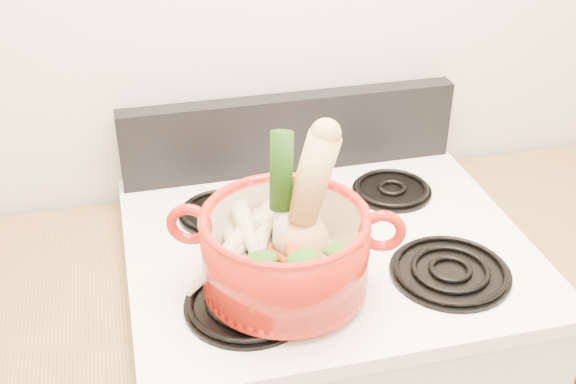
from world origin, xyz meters
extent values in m
cube|color=white|center=(0.00, 1.75, 1.30)|extent=(3.50, 0.02, 2.60)
cube|color=white|center=(0.00, 1.40, 0.93)|extent=(0.78, 0.67, 0.03)
cube|color=black|center=(0.00, 1.70, 1.04)|extent=(0.76, 0.05, 0.18)
cylinder|color=black|center=(-0.19, 1.24, 0.96)|extent=(0.22, 0.22, 0.02)
cylinder|color=black|center=(0.19, 1.24, 0.96)|extent=(0.22, 0.22, 0.02)
cylinder|color=black|center=(-0.19, 1.54, 0.96)|extent=(0.17, 0.17, 0.02)
cylinder|color=black|center=(0.19, 1.54, 0.96)|extent=(0.17, 0.17, 0.02)
cylinder|color=#B51B0F|center=(-0.12, 1.26, 1.04)|extent=(0.36, 0.36, 0.14)
torus|color=#B51B0F|center=(-0.27, 1.31, 1.09)|extent=(0.08, 0.04, 0.08)
torus|color=#B51B0F|center=(0.04, 1.22, 1.09)|extent=(0.08, 0.04, 0.08)
cylinder|color=beige|center=(-0.11, 1.30, 1.13)|extent=(0.07, 0.09, 0.26)
ellipsoid|color=tan|center=(-0.07, 1.36, 1.02)|extent=(0.11, 0.09, 0.05)
cone|color=beige|center=(-0.19, 1.30, 1.02)|extent=(0.07, 0.24, 0.06)
cone|color=beige|center=(-0.17, 1.27, 1.03)|extent=(0.11, 0.23, 0.07)
cone|color=beige|center=(-0.16, 1.30, 1.04)|extent=(0.08, 0.20, 0.06)
cone|color=beige|center=(-0.23, 1.28, 1.04)|extent=(0.17, 0.17, 0.06)
cone|color=beige|center=(-0.17, 1.32, 1.04)|extent=(0.18, 0.19, 0.06)
cone|color=beige|center=(-0.17, 1.30, 1.05)|extent=(0.06, 0.24, 0.06)
cone|color=red|center=(-0.14, 1.22, 1.02)|extent=(0.06, 0.16, 0.04)
cone|color=#B84C09|center=(-0.16, 1.22, 1.02)|extent=(0.09, 0.17, 0.05)
cone|color=#DC470B|center=(-0.10, 1.22, 1.02)|extent=(0.11, 0.16, 0.04)
cone|color=red|center=(-0.15, 1.20, 1.03)|extent=(0.11, 0.11, 0.04)
cone|color=#DD530B|center=(-0.11, 1.23, 1.04)|extent=(0.04, 0.17, 0.05)
camera|label=1|loc=(-0.35, 0.28, 1.77)|focal=45.00mm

